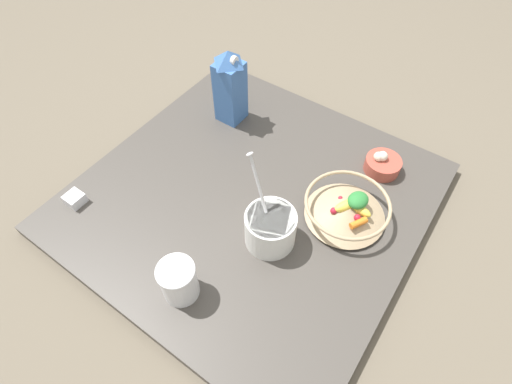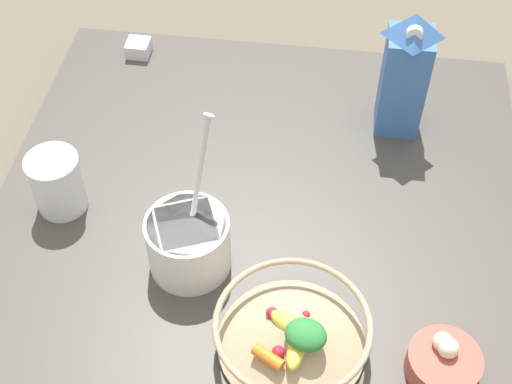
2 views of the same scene
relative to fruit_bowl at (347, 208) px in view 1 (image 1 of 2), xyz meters
The scene contains 8 objects.
ground_plane 0.28m from the fruit_bowl, 107.93° to the left, with size 6.00×6.00×0.00m, color #665B4C.
countertop 0.28m from the fruit_bowl, 107.93° to the left, with size 0.93×0.93×0.04m.
fruit_bowl is the anchor object (origin of this frame).
milk_carton 0.53m from the fruit_bowl, 73.47° to the left, with size 0.08×0.08×0.25m.
yogurt_tub 0.22m from the fruit_bowl, 143.93° to the left, with size 0.13×0.16×0.26m.
drinking_cup 0.48m from the fruit_bowl, 152.19° to the left, with size 0.09×0.09×0.11m.
spice_jar 0.76m from the fruit_bowl, 121.15° to the left, with size 0.05×0.05×0.03m.
garlic_bowl 0.22m from the fruit_bowl, ahead, with size 0.11×0.11×0.07m.
Camera 1 is at (-0.57, -0.42, 0.95)m, focal length 28.00 mm.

